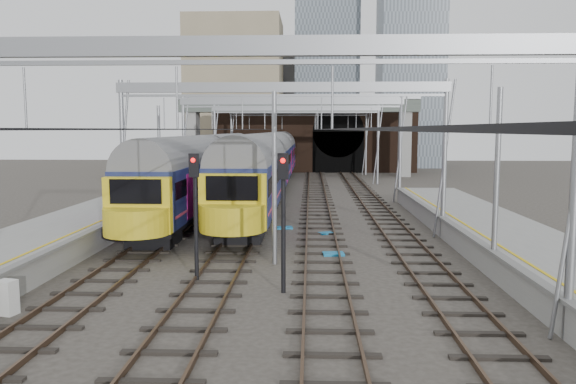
{
  "coord_description": "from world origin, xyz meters",
  "views": [
    {
      "loc": [
        1.44,
        -20.51,
        5.5
      ],
      "look_at": [
        0.34,
        7.16,
        2.4
      ],
      "focal_mm": 35.0,
      "sensor_mm": 36.0,
      "label": 1
    }
  ],
  "objects_px": {
    "train_second": "(209,169)",
    "signal_near_centre": "(283,205)",
    "signal_near_left": "(195,200)",
    "train_main": "(278,156)",
    "relay_cabinet": "(7,297)"
  },
  "relations": [
    {
      "from": "train_main",
      "to": "signal_near_centre",
      "type": "xyz_separation_m",
      "value": [
        2.56,
        -41.95,
        0.32
      ]
    },
    {
      "from": "train_second",
      "to": "signal_near_left",
      "type": "bearing_deg",
      "value": -81.08
    },
    {
      "from": "signal_near_centre",
      "to": "relay_cabinet",
      "type": "relative_size",
      "value": 4.53
    },
    {
      "from": "signal_near_left",
      "to": "signal_near_centre",
      "type": "relative_size",
      "value": 0.98
    },
    {
      "from": "signal_near_left",
      "to": "signal_near_centre",
      "type": "xyz_separation_m",
      "value": [
        3.25,
        -1.48,
        0.04
      ]
    },
    {
      "from": "signal_near_left",
      "to": "relay_cabinet",
      "type": "relative_size",
      "value": 4.45
    },
    {
      "from": "signal_near_left",
      "to": "relay_cabinet",
      "type": "height_order",
      "value": "signal_near_left"
    },
    {
      "from": "train_main",
      "to": "train_second",
      "type": "relative_size",
      "value": 2.06
    },
    {
      "from": "train_main",
      "to": "signal_near_left",
      "type": "distance_m",
      "value": 40.48
    },
    {
      "from": "signal_near_left",
      "to": "signal_near_centre",
      "type": "height_order",
      "value": "signal_near_centre"
    },
    {
      "from": "train_second",
      "to": "signal_near_left",
      "type": "xyz_separation_m",
      "value": [
        3.3,
        -21.06,
        0.33
      ]
    },
    {
      "from": "train_main",
      "to": "signal_near_centre",
      "type": "height_order",
      "value": "train_main"
    },
    {
      "from": "signal_near_left",
      "to": "signal_near_centre",
      "type": "distance_m",
      "value": 3.57
    },
    {
      "from": "train_main",
      "to": "signal_near_left",
      "type": "relative_size",
      "value": 15.45
    },
    {
      "from": "train_second",
      "to": "signal_near_centre",
      "type": "xyz_separation_m",
      "value": [
        6.56,
        -22.54,
        0.38
      ]
    }
  ]
}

